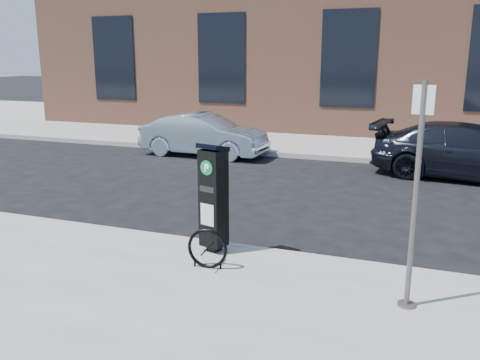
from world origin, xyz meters
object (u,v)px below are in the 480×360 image
at_px(sign_pole, 415,200).
at_px(car_dark, 470,152).
at_px(bike_rack, 207,249).
at_px(car_silver, 204,135).
at_px(parking_kiosk, 213,197).

bearing_deg(sign_pole, car_dark, 92.47).
relative_size(sign_pole, car_dark, 0.55).
bearing_deg(car_dark, sign_pole, 179.34).
bearing_deg(bike_rack, car_dark, 59.31).
bearing_deg(car_silver, car_dark, -92.42).
distance_m(parking_kiosk, car_dark, 8.31).
bearing_deg(sign_pole, parking_kiosk, 174.11).
height_order(parking_kiosk, sign_pole, sign_pole).
bearing_deg(parking_kiosk, car_dark, 76.20).
relative_size(parking_kiosk, sign_pole, 0.63).
distance_m(parking_kiosk, car_silver, 8.58).
bearing_deg(bike_rack, parking_kiosk, 100.67).
height_order(parking_kiosk, car_dark, parking_kiosk).
distance_m(parking_kiosk, bike_rack, 0.89).
xyz_separation_m(bike_rack, car_silver, (-3.85, 8.40, 0.23)).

